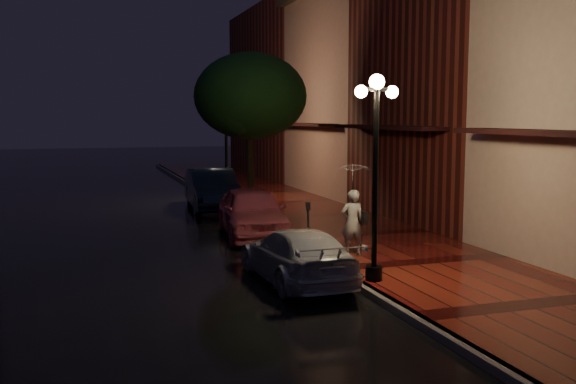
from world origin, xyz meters
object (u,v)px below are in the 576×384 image
object	(u,v)px
pink_car	(253,212)
woman_with_umbrella	(353,194)
streetlamp_far	(226,141)
parking_meter	(308,221)
streetlamp_near	(376,165)
navy_car	(212,189)
silver_car	(297,255)
street_tree	(251,99)

from	to	relation	value
pink_car	woman_with_umbrella	bearing A→B (deg)	-62.50
streetlamp_far	parking_meter	world-z (taller)	streetlamp_far
streetlamp_near	navy_car	size ratio (longest dim) A/B	0.90
pink_car	navy_car	world-z (taller)	navy_car
navy_car	silver_car	world-z (taller)	navy_car
woman_with_umbrella	navy_car	bearing A→B (deg)	-77.62
pink_car	streetlamp_far	bearing A→B (deg)	89.06
navy_car	silver_car	distance (m)	11.43
streetlamp_near	woman_with_umbrella	size ratio (longest dim) A/B	1.86
silver_car	parking_meter	world-z (taller)	parking_meter
streetlamp_far	silver_car	distance (m)	13.29
navy_car	parking_meter	size ratio (longest dim) A/B	3.92
streetlamp_far	navy_car	distance (m)	2.62
woman_with_umbrella	streetlamp_far	bearing A→B (deg)	-83.50
parking_meter	pink_car	bearing A→B (deg)	112.40
woman_with_umbrella	parking_meter	world-z (taller)	woman_with_umbrella
navy_car	woman_with_umbrella	distance (m)	10.09
streetlamp_near	silver_car	bearing A→B (deg)	146.36
pink_car	parking_meter	xyz separation A→B (m)	(0.75, -2.79, 0.14)
street_tree	parking_meter	xyz separation A→B (m)	(-0.46, -7.46, -3.35)
pink_car	woman_with_umbrella	world-z (taller)	woman_with_umbrella
streetlamp_near	streetlamp_far	bearing A→B (deg)	90.00
pink_car	parking_meter	size ratio (longest dim) A/B	3.63
street_tree	parking_meter	size ratio (longest dim) A/B	4.73
streetlamp_far	pink_car	xyz separation A→B (m)	(-0.95, -7.68, -1.84)
pink_car	woman_with_umbrella	xyz separation A→B (m)	(1.52, -3.89, 0.92)
streetlamp_near	pink_car	distance (m)	6.65
streetlamp_near	streetlamp_far	world-z (taller)	same
streetlamp_far	street_tree	bearing A→B (deg)	-85.09
streetlamp_far	silver_car	bearing A→B (deg)	-96.14
pink_car	parking_meter	distance (m)	2.89
street_tree	silver_car	world-z (taller)	street_tree
navy_car	silver_car	bearing A→B (deg)	-88.85
street_tree	pink_car	xyz separation A→B (m)	(-1.21, -4.68, -3.49)
navy_car	silver_car	size ratio (longest dim) A/B	1.18
streetlamp_near	silver_car	size ratio (longest dim) A/B	1.06
streetlamp_near	streetlamp_far	xyz separation A→B (m)	(0.00, 14.00, 0.00)
street_tree	silver_car	bearing A→B (deg)	-99.40
street_tree	navy_car	world-z (taller)	street_tree
silver_car	woman_with_umbrella	xyz separation A→B (m)	(1.98, 1.49, 1.09)
navy_car	streetlamp_far	bearing A→B (deg)	63.37
pink_car	silver_car	distance (m)	5.40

